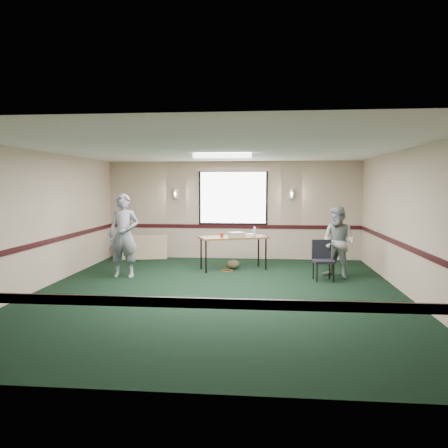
# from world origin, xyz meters

# --- Properties ---
(ground) EXTENTS (8.00, 8.00, 0.00)m
(ground) POSITION_xyz_m (0.00, 0.00, 0.00)
(ground) COLOR black
(ground) RESTS_ON ground
(room_shell) EXTENTS (8.00, 8.02, 8.00)m
(room_shell) POSITION_xyz_m (0.00, 2.12, 1.58)
(room_shell) COLOR tan
(room_shell) RESTS_ON ground
(folding_table) EXTENTS (1.73, 1.18, 0.80)m
(folding_table) POSITION_xyz_m (0.13, 2.36, 0.75)
(folding_table) COLOR brown
(folding_table) RESTS_ON ground
(projector) EXTENTS (0.43, 0.42, 0.11)m
(projector) POSITION_xyz_m (0.21, 2.34, 0.86)
(projector) COLOR #98969F
(projector) RESTS_ON folding_table
(game_console) EXTENTS (0.27, 0.26, 0.05)m
(game_console) POSITION_xyz_m (0.51, 2.59, 0.83)
(game_console) COLOR silver
(game_console) RESTS_ON folding_table
(red_cup) EXTENTS (0.08, 0.08, 0.11)m
(red_cup) POSITION_xyz_m (-0.13, 2.18, 0.86)
(red_cup) COLOR #B00F0B
(red_cup) RESTS_ON folding_table
(water_bottle) EXTENTS (0.07, 0.07, 0.22)m
(water_bottle) POSITION_xyz_m (0.64, 2.53, 0.91)
(water_bottle) COLOR #7EACCE
(water_bottle) RESTS_ON folding_table
(duffel_bag) EXTENTS (0.37, 0.31, 0.23)m
(duffel_bag) POSITION_xyz_m (0.12, 2.43, 0.11)
(duffel_bag) COLOR #454427
(duffel_bag) RESTS_ON ground
(cable_coil) EXTENTS (0.37, 0.37, 0.01)m
(cable_coil) POSITION_xyz_m (-0.01, 2.19, 0.01)
(cable_coil) COLOR #D5481A
(cable_coil) RESTS_ON ground
(folded_table) EXTENTS (1.32, 0.44, 0.67)m
(folded_table) POSITION_xyz_m (-2.45, 3.60, 0.33)
(folded_table) COLOR tan
(folded_table) RESTS_ON ground
(conference_chair) EXTENTS (0.46, 0.48, 0.86)m
(conference_chair) POSITION_xyz_m (2.12, 1.39, 0.50)
(conference_chair) COLOR black
(conference_chair) RESTS_ON ground
(person_left) EXTENTS (0.68, 0.44, 1.85)m
(person_left) POSITION_xyz_m (-2.23, 1.30, 0.93)
(person_left) COLOR #3F588B
(person_left) RESTS_ON ground
(person_right) EXTENTS (0.97, 0.95, 1.58)m
(person_right) POSITION_xyz_m (2.49, 1.63, 0.79)
(person_right) COLOR #7B9DC0
(person_right) RESTS_ON ground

